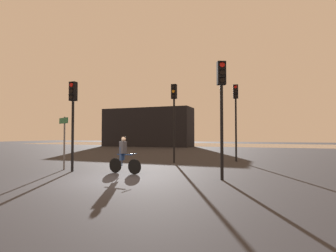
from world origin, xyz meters
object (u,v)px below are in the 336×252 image
(traffic_light_center, at_px, (174,108))
(distant_building, at_px, (147,127))
(traffic_light_near_right, at_px, (222,97))
(traffic_light_near_left, at_px, (73,109))
(traffic_light_far_right, at_px, (236,108))
(direction_sign_post, at_px, (64,135))
(cyclist, at_px, (124,155))

(traffic_light_center, bearing_deg, distant_building, -58.69)
(distant_building, xyz_separation_m, traffic_light_near_right, (15.34, -26.11, 0.27))
(traffic_light_near_left, xyz_separation_m, traffic_light_far_right, (6.69, 7.47, 0.49))
(traffic_light_near_left, relative_size, traffic_light_far_right, 0.85)
(traffic_light_near_left, relative_size, direction_sign_post, 1.62)
(distant_building, distance_m, direction_sign_post, 27.00)
(traffic_light_center, bearing_deg, traffic_light_near_left, 61.12)
(traffic_light_near_left, bearing_deg, direction_sign_post, -23.00)
(traffic_light_near_right, bearing_deg, distant_building, -83.06)
(traffic_light_far_right, xyz_separation_m, cyclist, (-4.11, -7.18, -2.61))
(traffic_light_near_left, relative_size, traffic_light_near_right, 0.93)
(traffic_light_far_right, relative_size, traffic_light_center, 1.03)
(direction_sign_post, distance_m, cyclist, 3.50)
(distant_building, bearing_deg, cyclist, -67.05)
(traffic_light_near_left, xyz_separation_m, traffic_light_near_right, (6.93, 0.11, 0.20))
(traffic_light_center, distance_m, direction_sign_post, 6.58)
(distant_building, distance_m, traffic_light_near_right, 30.29)
(traffic_light_near_left, bearing_deg, distant_building, -72.40)
(traffic_light_far_right, height_order, traffic_light_center, traffic_light_far_right)
(traffic_light_far_right, bearing_deg, traffic_light_center, 24.71)
(traffic_light_near_left, distance_m, traffic_light_center, 6.20)
(traffic_light_center, relative_size, cyclist, 2.85)
(traffic_light_near_left, height_order, direction_sign_post, traffic_light_near_left)
(traffic_light_near_right, bearing_deg, traffic_light_center, -77.71)
(traffic_light_center, height_order, direction_sign_post, traffic_light_center)
(direction_sign_post, bearing_deg, traffic_light_near_right, -153.88)
(distant_building, distance_m, traffic_light_center, 23.94)
(cyclist, bearing_deg, direction_sign_post, -83.82)
(distant_building, distance_m, cyclist, 28.24)
(traffic_light_far_right, distance_m, traffic_light_center, 4.11)
(traffic_light_far_right, bearing_deg, distant_building, -58.46)
(traffic_light_near_right, bearing_deg, traffic_light_near_left, -22.58)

